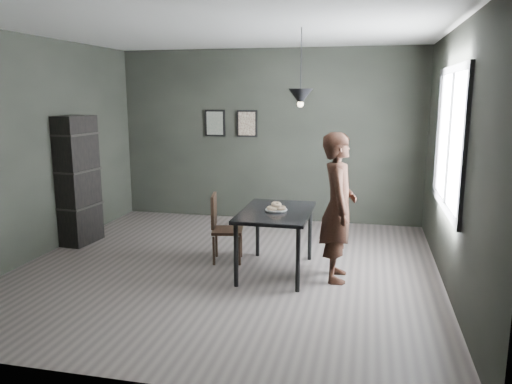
% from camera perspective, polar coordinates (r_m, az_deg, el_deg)
% --- Properties ---
extents(ground, '(5.00, 5.00, 0.00)m').
position_cam_1_polar(ground, '(6.15, -3.32, -8.66)').
color(ground, '#3C3634').
rests_on(ground, ground).
extents(back_wall, '(5.00, 0.10, 2.80)m').
position_cam_1_polar(back_wall, '(8.24, 1.41, 6.42)').
color(back_wall, black).
rests_on(back_wall, ground).
extents(ceiling, '(5.00, 5.00, 0.02)m').
position_cam_1_polar(ceiling, '(5.83, -3.65, 18.20)').
color(ceiling, silver).
rests_on(ceiling, ground).
extents(window_assembly, '(0.04, 1.96, 1.56)m').
position_cam_1_polar(window_assembly, '(5.83, 21.24, 5.65)').
color(window_assembly, white).
rests_on(window_assembly, ground).
extents(cafe_table, '(0.80, 1.20, 0.75)m').
position_cam_1_polar(cafe_table, '(5.82, 2.29, -2.89)').
color(cafe_table, black).
rests_on(cafe_table, ground).
extents(white_plate, '(0.23, 0.23, 0.01)m').
position_cam_1_polar(white_plate, '(5.79, 2.33, -2.11)').
color(white_plate, silver).
rests_on(white_plate, cafe_table).
extents(donut_pile, '(0.22, 0.18, 0.09)m').
position_cam_1_polar(donut_pile, '(5.78, 2.34, -1.71)').
color(donut_pile, beige).
rests_on(donut_pile, white_plate).
extents(woman, '(0.45, 0.64, 1.68)m').
position_cam_1_polar(woman, '(5.65, 9.37, -1.74)').
color(woman, black).
rests_on(woman, ground).
extents(wood_chair, '(0.44, 0.44, 0.86)m').
position_cam_1_polar(wood_chair, '(6.27, -3.98, -3.61)').
color(wood_chair, black).
rests_on(wood_chair, ground).
extents(shelf_unit, '(0.39, 0.63, 1.79)m').
position_cam_1_polar(shelf_unit, '(7.38, -19.69, 1.25)').
color(shelf_unit, black).
rests_on(shelf_unit, ground).
extents(pendant_lamp, '(0.28, 0.28, 0.86)m').
position_cam_1_polar(pendant_lamp, '(5.70, 5.11, 10.79)').
color(pendant_lamp, black).
rests_on(pendant_lamp, ground).
extents(framed_print_left, '(0.34, 0.04, 0.44)m').
position_cam_1_polar(framed_print_left, '(8.42, -4.70, 7.85)').
color(framed_print_left, black).
rests_on(framed_print_left, ground).
extents(framed_print_right, '(0.34, 0.04, 0.44)m').
position_cam_1_polar(framed_print_right, '(8.27, -1.03, 7.83)').
color(framed_print_right, black).
rests_on(framed_print_right, ground).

